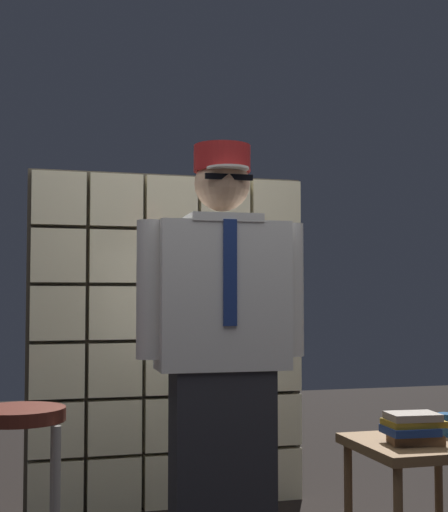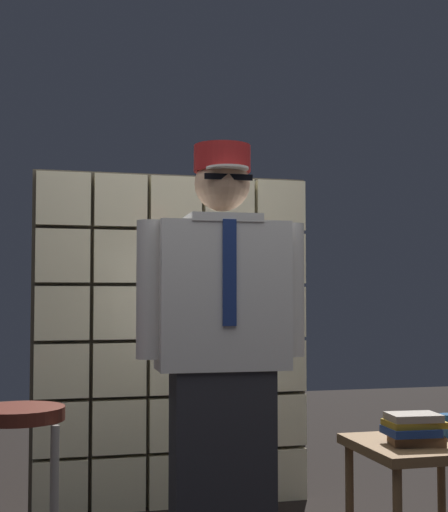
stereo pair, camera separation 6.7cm
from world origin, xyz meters
name	(u,v)px [view 1 (the left image)]	position (x,y,z in m)	size (l,w,h in m)	color
glass_block_wall	(170,340)	(0.00, 1.50, 0.92)	(1.58, 0.10, 1.89)	beige
standing_person	(222,352)	(0.00, 0.38, 0.94)	(0.72, 0.30, 1.80)	#28282D
bar_stool	(18,461)	(-0.81, 0.25, 0.57)	(0.34, 0.34, 0.76)	#592319
side_table	(420,460)	(0.78, 0.16, 0.50)	(0.52, 0.52, 0.57)	brown
book_stack	(413,428)	(0.73, 0.11, 0.64)	(0.24, 0.18, 0.12)	brown
coffee_mug	(448,425)	(0.96, 0.23, 0.62)	(0.13, 0.08, 0.09)	navy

